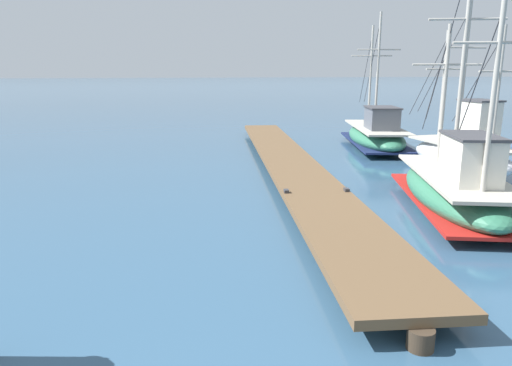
# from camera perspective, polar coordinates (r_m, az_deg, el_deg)

# --- Properties ---
(floating_dock) EXTENTS (3.77, 21.77, 0.53)m
(floating_dock) POSITION_cam_1_polar(r_m,az_deg,el_deg) (16.59, 4.17, 2.39)
(floating_dock) COLOR brown
(floating_dock) RESTS_ON ground
(fishing_boat_0) EXTENTS (3.58, 6.69, 6.76)m
(fishing_boat_0) POSITION_cam_1_polar(r_m,az_deg,el_deg) (13.09, 22.99, -0.41)
(fishing_boat_0) COLOR #337556
(fishing_boat_0) RESTS_ON ground
(fishing_boat_1) EXTENTS (3.43, 7.55, 6.04)m
(fishing_boat_1) POSITION_cam_1_polar(r_m,az_deg,el_deg) (22.53, 14.28, 5.69)
(fishing_boat_1) COLOR #337556
(fishing_boat_1) RESTS_ON ground
(fishing_boat_2) EXTENTS (2.12, 5.81, 5.87)m
(fishing_boat_2) POSITION_cam_1_polar(r_m,az_deg,el_deg) (18.23, 23.67, 3.60)
(fishing_boat_2) COLOR silver
(fishing_boat_2) RESTS_ON ground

